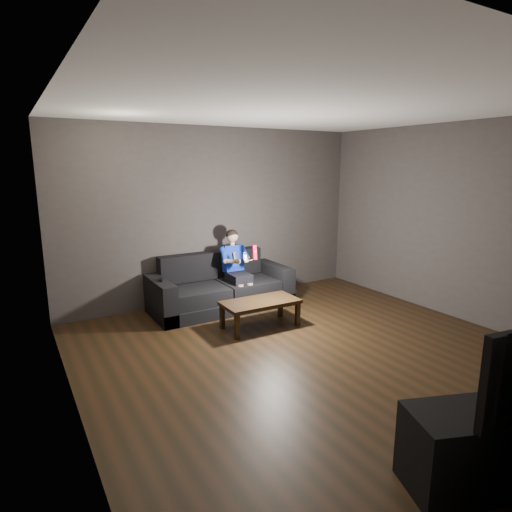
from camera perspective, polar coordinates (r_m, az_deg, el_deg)
floor at (r=5.06m, az=7.68°, el=-12.86°), size 5.00×5.00×0.00m
back_wall at (r=6.77m, az=-5.21°, el=5.46°), size 5.00×0.04×2.70m
left_wall at (r=3.68m, az=-23.95°, el=-1.10°), size 0.04×5.00×2.70m
right_wall at (r=6.51m, az=25.68°, el=4.05°), size 0.04×5.00×2.70m
ceiling at (r=4.63m, az=8.67°, el=19.11°), size 5.00×5.00×0.02m
sofa at (r=6.48m, az=-4.76°, el=-4.65°), size 2.09×0.90×0.81m
child at (r=6.43m, az=-2.71°, el=-0.82°), size 0.44×0.54×1.09m
wii_remote_red at (r=6.06m, az=-0.17°, el=0.48°), size 0.06×0.08×0.21m
nunchuk_white at (r=6.00m, az=-1.49°, el=-0.12°), size 0.07×0.10×0.15m
wii_remote_black at (r=5.99m, az=-12.61°, el=-3.12°), size 0.08×0.15×0.03m
coffee_table at (r=5.68m, az=0.58°, el=-6.44°), size 1.02×0.52×0.37m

